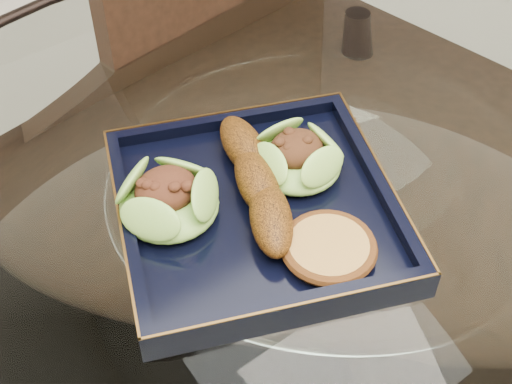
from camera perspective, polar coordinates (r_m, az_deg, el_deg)
dining_table at (r=0.86m, az=4.65°, el=-9.31°), size 1.13×1.13×0.77m
dining_chair at (r=1.10m, az=2.28°, el=3.68°), size 0.52×0.52×1.01m
navy_plate at (r=0.72m, az=-0.00°, el=-1.67°), size 0.34×0.34×0.02m
lettuce_wrap_left at (r=0.69m, az=-7.01°, el=-0.71°), size 0.12×0.12×0.04m
lettuce_wrap_right at (r=0.73m, az=3.34°, el=2.60°), size 0.12×0.12×0.03m
roasted_plantain at (r=0.71m, az=0.06°, el=0.92°), size 0.10×0.19×0.04m
crumb_patty at (r=0.67m, az=5.83°, el=-4.55°), size 0.08×0.08×0.01m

